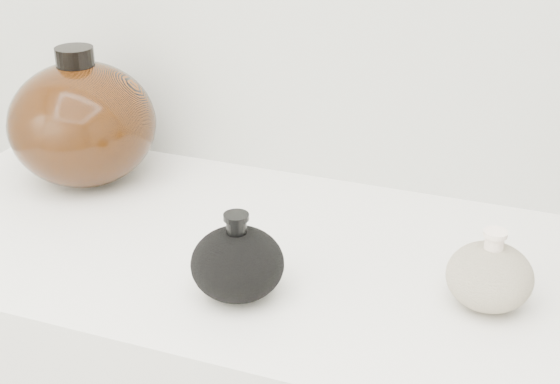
% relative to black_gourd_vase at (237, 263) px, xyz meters
% --- Properties ---
extents(black_gourd_vase, '(0.12, 0.12, 0.11)m').
position_rel_black_gourd_vase_xyz_m(black_gourd_vase, '(0.00, 0.00, 0.00)').
color(black_gourd_vase, black).
rests_on(black_gourd_vase, display_counter).
extents(cream_gourd_vase, '(0.12, 0.12, 0.10)m').
position_rel_black_gourd_vase_xyz_m(cream_gourd_vase, '(0.29, 0.09, -0.00)').
color(cream_gourd_vase, beige).
rests_on(cream_gourd_vase, display_counter).
extents(left_round_pot, '(0.28, 0.28, 0.22)m').
position_rel_black_gourd_vase_xyz_m(left_round_pot, '(-0.36, 0.22, 0.05)').
color(left_round_pot, black).
rests_on(left_round_pot, display_counter).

